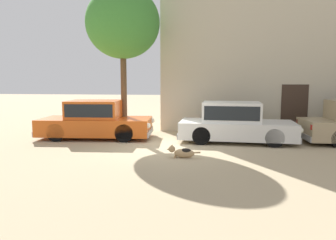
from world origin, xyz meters
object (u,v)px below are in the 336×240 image
Objects in this scene: parked_sedan_second at (234,122)px; stray_dog_spotted at (182,152)px; parked_sedan_nearest at (96,120)px; acacia_tree_left at (123,24)px.

parked_sedan_second is 3.25m from stray_dog_spotted.
acacia_tree_left is (0.97, 0.75, 3.79)m from parked_sedan_nearest.
parked_sedan_second reaches higher than stray_dog_spotted.
acacia_tree_left reaches higher than parked_sedan_nearest.
parked_sedan_nearest is 4.64m from stray_dog_spotted.
stray_dog_spotted is (-1.73, -2.69, -0.57)m from parked_sedan_second.
stray_dog_spotted is 0.17× the size of acacia_tree_left.
parked_sedan_second is at bearing -4.85° from parked_sedan_nearest.
acacia_tree_left is (-2.67, 3.57, 4.35)m from stray_dog_spotted.
parked_sedan_nearest is 0.76× the size of acacia_tree_left.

